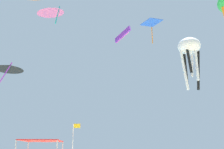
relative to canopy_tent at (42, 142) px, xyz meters
The scene contains 7 objects.
canopy_tent is the anchor object (origin of this frame).
banner_flag 3.72m from the canopy_tent, 57.51° to the left, with size 0.61×0.06×3.95m.
kite_delta_black 20.32m from the canopy_tent, 117.65° to the left, with size 4.44×4.44×3.06m.
kite_diamond_blue 22.65m from the canopy_tent, 45.87° to the left, with size 3.01×3.02×3.26m.
kite_parafoil_purple 27.58m from the canopy_tent, 66.91° to the left, with size 2.30×3.11×2.23m.
kite_delta_pink 24.96m from the canopy_tent, 101.37° to the left, with size 5.64×5.65×3.59m.
kite_octopus_white 25.17m from the canopy_tent, 38.22° to the left, with size 4.35×4.35×7.46m.
Camera 1 is at (-1.09, -15.28, 1.67)m, focal length 40.76 mm.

